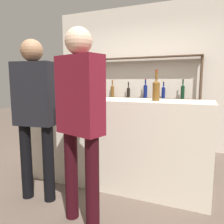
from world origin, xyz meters
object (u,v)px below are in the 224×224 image
(cork_jar, at_px, (98,93))
(customer_center, at_px, (80,112))
(customer_left, at_px, (35,108))
(counter_bottle_2, at_px, (156,89))
(counter_bottle_0, at_px, (64,87))
(counter_bottle_1, at_px, (55,87))
(wine_glass, at_px, (75,89))

(cork_jar, xyz_separation_m, customer_center, (0.28, -0.92, -0.12))
(customer_left, bearing_deg, counter_bottle_2, -68.83)
(counter_bottle_2, distance_m, cork_jar, 0.78)
(counter_bottle_0, relative_size, customer_center, 0.22)
(counter_bottle_1, relative_size, customer_center, 0.21)
(counter_bottle_2, relative_size, wine_glass, 2.25)
(wine_glass, height_order, customer_center, customer_center)
(cork_jar, bearing_deg, customer_left, -118.17)
(counter_bottle_0, height_order, wine_glass, counter_bottle_0)
(customer_center, height_order, customer_left, customer_center)
(counter_bottle_2, bearing_deg, counter_bottle_1, -174.50)
(counter_bottle_2, bearing_deg, cork_jar, 174.40)
(counter_bottle_2, bearing_deg, customer_center, -120.46)
(counter_bottle_2, bearing_deg, wine_glass, 171.70)
(customer_left, bearing_deg, cork_jar, -36.33)
(cork_jar, bearing_deg, customer_center, -73.06)
(counter_bottle_0, xyz_separation_m, counter_bottle_1, (-0.08, -0.07, -0.00))
(counter_bottle_0, distance_m, customer_left, 0.63)
(counter_bottle_0, relative_size, wine_glass, 2.46)
(counter_bottle_1, bearing_deg, customer_center, -42.15)
(counter_bottle_2, xyz_separation_m, customer_center, (-0.49, -0.84, -0.18))
(cork_jar, height_order, customer_center, customer_center)
(counter_bottle_0, height_order, customer_center, customer_center)
(counter_bottle_0, relative_size, cork_jar, 2.61)
(counter_bottle_2, xyz_separation_m, cork_jar, (-0.77, 0.08, -0.06))
(wine_glass, relative_size, cork_jar, 1.06)
(cork_jar, height_order, customer_left, customer_left)
(customer_center, bearing_deg, counter_bottle_2, -13.20)
(counter_bottle_2, height_order, customer_center, customer_center)
(cork_jar, relative_size, customer_center, 0.08)
(counter_bottle_1, distance_m, customer_left, 0.58)
(wine_glass, bearing_deg, counter_bottle_0, -95.85)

